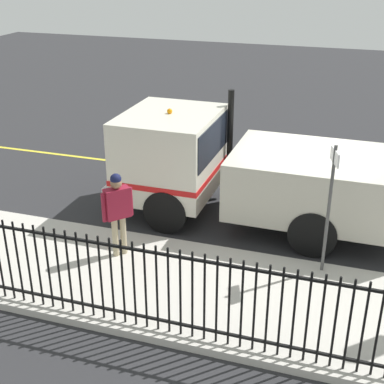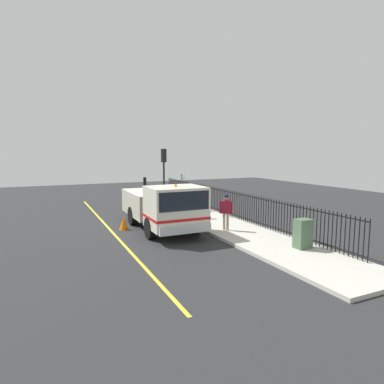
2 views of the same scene
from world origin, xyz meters
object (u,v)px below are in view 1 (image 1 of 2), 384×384
object	(u,v)px
traffic_cone	(290,181)
street_sign	(330,195)
worker_standing	(117,206)
work_truck	(238,166)

from	to	relation	value
traffic_cone	street_sign	world-z (taller)	street_sign
worker_standing	traffic_cone	size ratio (longest dim) A/B	2.64
worker_standing	street_sign	world-z (taller)	street_sign
worker_standing	street_sign	distance (m)	3.87
work_truck	worker_standing	xyz separation A→B (m)	(2.47, -1.70, -0.09)
work_truck	street_sign	size ratio (longest dim) A/B	2.65
work_truck	traffic_cone	xyz separation A→B (m)	(-1.74, 0.95, -0.94)
work_truck	worker_standing	bearing A→B (deg)	145.82
work_truck	street_sign	bearing A→B (deg)	-130.76
street_sign	worker_standing	bearing A→B (deg)	-80.37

